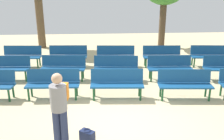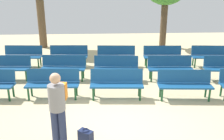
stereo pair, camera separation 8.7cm
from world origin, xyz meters
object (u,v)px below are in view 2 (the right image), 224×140
at_px(bench_r1_c0, 8,66).
at_px(bench_r1_c3, 170,66).
at_px(bench_r0_c2, 117,82).
at_px(bench_r1_c1, 64,66).
at_px(bench_r2_c3, 163,55).
at_px(visitor_with_backpack, 58,105).
at_px(bench_r2_c4, 211,55).
at_px(bench_r2_c2, 116,55).
at_px(handbag, 86,136).
at_px(bench_r2_c1, 69,55).
at_px(bench_r1_c2, 116,67).
at_px(bench_r0_c1, 53,82).
at_px(bench_r0_c3, 185,83).
at_px(bench_r2_c0, 23,55).

relative_size(bench_r1_c0, bench_r1_c3, 1.00).
height_order(bench_r0_c2, bench_r1_c1, same).
xyz_separation_m(bench_r0_c2, bench_r1_c3, (2.05, 1.44, 0.00)).
relative_size(bench_r1_c1, bench_r2_c3, 1.01).
distance_m(bench_r0_c2, bench_r2_c3, 3.70).
bearing_deg(bench_r2_c3, visitor_with_backpack, -121.06).
bearing_deg(bench_r1_c0, bench_r2_c4, 10.34).
xyz_separation_m(bench_r1_c3, visitor_with_backpack, (-3.45, -3.76, 0.43)).
bearing_deg(bench_r2_c2, bench_r1_c1, -140.50).
relative_size(bench_r1_c1, handbag, 4.49).
height_order(bench_r2_c1, bench_r2_c4, same).
xyz_separation_m(bench_r1_c2, visitor_with_backpack, (-1.49, -3.83, 0.43)).
bearing_deg(bench_r0_c2, bench_r2_c1, 122.10).
distance_m(bench_r1_c3, visitor_with_backpack, 5.12).
bearing_deg(bench_r0_c1, bench_r0_c2, -2.04).
distance_m(bench_r0_c1, bench_r0_c3, 4.00).
distance_m(bench_r2_c2, visitor_with_backpack, 5.70).
xyz_separation_m(bench_r0_c1, bench_r1_c1, (0.13, 1.57, 0.00)).
bearing_deg(bench_r2_c3, handbag, -117.12).
relative_size(bench_r1_c2, bench_r2_c0, 1.00).
bearing_deg(bench_r2_c4, bench_r2_c3, -177.81).
bearing_deg(bench_r2_c1, visitor_with_backpack, -82.76).
bearing_deg(bench_r0_c2, bench_r2_c2, 89.50).
height_order(bench_r0_c1, handbag, bench_r0_c1).
xyz_separation_m(bench_r0_c1, visitor_with_backpack, (0.54, -2.45, 0.43)).
distance_m(bench_r0_c2, bench_r2_c2, 3.14).
bearing_deg(bench_r1_c2, bench_r1_c3, 2.98).
height_order(bench_r1_c2, visitor_with_backpack, visitor_with_backpack).
distance_m(bench_r0_c2, bench_r1_c2, 1.52).
xyz_separation_m(bench_r1_c1, bench_r1_c2, (1.91, -0.19, 0.00)).
relative_size(bench_r1_c1, bench_r1_c3, 1.01).
relative_size(bench_r0_c2, bench_r2_c0, 1.00).
bearing_deg(bench_r0_c2, bench_r1_c1, 140.15).
distance_m(bench_r2_c1, visitor_with_backpack, 5.64).
height_order(bench_r0_c1, bench_r2_c1, same).
distance_m(bench_r0_c1, bench_r0_c2, 1.95).
xyz_separation_m(bench_r0_c2, bench_r2_c4, (4.22, 2.89, 0.00)).
bearing_deg(bench_r2_c0, visitor_with_backpack, -63.15).
bearing_deg(bench_r1_c0, bench_r0_c1, -38.70).
xyz_separation_m(bench_r2_c0, handbag, (2.88, -5.63, -0.37)).
bearing_deg(bench_r1_c3, bench_r2_c1, 156.81).
relative_size(bench_r1_c0, visitor_with_backpack, 0.98).
distance_m(bench_r0_c3, bench_r2_c3, 3.18).
relative_size(bench_r2_c1, bench_r2_c3, 1.00).
distance_m(bench_r2_c0, handbag, 6.33).
relative_size(bench_r2_c0, bench_r2_c4, 1.00).
bearing_deg(bench_r0_c3, bench_r2_c4, 58.89).
height_order(bench_r0_c3, bench_r1_c3, same).
distance_m(bench_r0_c3, visitor_with_backpack, 4.08).
height_order(bench_r0_c3, bench_r1_c1, same).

